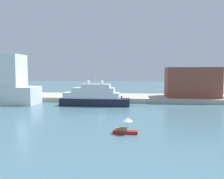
% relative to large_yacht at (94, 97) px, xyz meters
% --- Properties ---
extents(ground, '(400.00, 400.00, 0.00)m').
position_rel_large_yacht_xyz_m(ground, '(3.92, -9.21, -2.92)').
color(ground, slate).
extents(quay_dock, '(110.00, 20.70, 1.67)m').
position_rel_large_yacht_xyz_m(quay_dock, '(3.92, 17.14, -2.08)').
color(quay_dock, '#B7AD99').
rests_on(quay_dock, ground).
extents(large_yacht, '(23.21, 4.98, 10.25)m').
position_rel_large_yacht_xyz_m(large_yacht, '(0.00, 0.00, 0.00)').
color(large_yacht, black).
rests_on(large_yacht, ground).
extents(small_motorboat, '(4.57, 1.89, 3.01)m').
position_rel_large_yacht_xyz_m(small_motorboat, '(12.63, -34.18, -1.72)').
color(small_motorboat, '#B22319').
rests_on(small_motorboat, ground).
extents(harbor_building, '(19.13, 12.24, 11.30)m').
position_rel_large_yacht_xyz_m(harbor_building, '(34.91, 15.79, 4.40)').
color(harbor_building, brown).
rests_on(harbor_building, quay_dock).
extents(parked_car, '(4.20, 1.80, 1.46)m').
position_rel_large_yacht_xyz_m(parked_car, '(-7.13, 15.85, -0.62)').
color(parked_car, black).
rests_on(parked_car, quay_dock).
extents(person_figure, '(0.36, 0.36, 1.84)m').
position_rel_large_yacht_xyz_m(person_figure, '(-1.12, 14.67, -0.39)').
color(person_figure, '#334C8C').
rests_on(person_figure, quay_dock).
extents(mooring_bollard, '(0.54, 0.54, 0.84)m').
position_rel_large_yacht_xyz_m(mooring_bollard, '(8.68, 7.75, -0.83)').
color(mooring_bollard, black).
rests_on(mooring_bollard, quay_dock).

